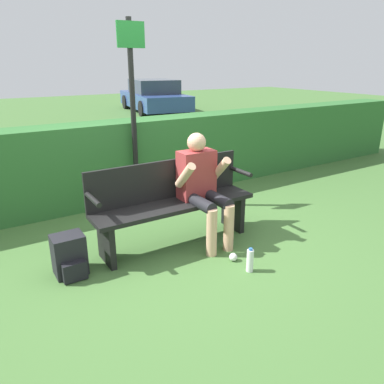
{
  "coord_description": "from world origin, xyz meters",
  "views": [
    {
      "loc": [
        -1.83,
        -3.29,
        1.92
      ],
      "look_at": [
        0.15,
        -0.1,
        0.61
      ],
      "focal_mm": 35.0,
      "sensor_mm": 36.0,
      "label": 1
    }
  ],
  "objects_px": {
    "person_seated": "(202,183)",
    "parked_car": "(154,96)",
    "backpack": "(70,256)",
    "park_bench": "(172,201)",
    "water_bottle": "(250,260)",
    "signpost": "(133,104)"
  },
  "relations": [
    {
      "from": "person_seated",
      "to": "parked_car",
      "type": "bearing_deg",
      "value": 66.12
    },
    {
      "from": "backpack",
      "to": "park_bench",
      "type": "bearing_deg",
      "value": 4.26
    },
    {
      "from": "person_seated",
      "to": "parked_car",
      "type": "height_order",
      "value": "parked_car"
    },
    {
      "from": "person_seated",
      "to": "backpack",
      "type": "height_order",
      "value": "person_seated"
    },
    {
      "from": "parked_car",
      "to": "park_bench",
      "type": "bearing_deg",
      "value": 163.65
    },
    {
      "from": "water_bottle",
      "to": "signpost",
      "type": "relative_size",
      "value": 0.1
    },
    {
      "from": "water_bottle",
      "to": "parked_car",
      "type": "bearing_deg",
      "value": 67.71
    },
    {
      "from": "park_bench",
      "to": "water_bottle",
      "type": "bearing_deg",
      "value": -71.62
    },
    {
      "from": "person_seated",
      "to": "backpack",
      "type": "xyz_separation_m",
      "value": [
        -1.46,
        0.05,
        -0.49
      ]
    },
    {
      "from": "person_seated",
      "to": "signpost",
      "type": "relative_size",
      "value": 0.49
    },
    {
      "from": "park_bench",
      "to": "water_bottle",
      "type": "relative_size",
      "value": 7.41
    },
    {
      "from": "park_bench",
      "to": "parked_car",
      "type": "xyz_separation_m",
      "value": [
        5.07,
        10.65,
        0.1
      ]
    },
    {
      "from": "backpack",
      "to": "parked_car",
      "type": "distance_m",
      "value": 12.42
    },
    {
      "from": "person_seated",
      "to": "water_bottle",
      "type": "height_order",
      "value": "person_seated"
    },
    {
      "from": "backpack",
      "to": "signpost",
      "type": "height_order",
      "value": "signpost"
    },
    {
      "from": "person_seated",
      "to": "water_bottle",
      "type": "relative_size",
      "value": 4.9
    },
    {
      "from": "park_bench",
      "to": "backpack",
      "type": "height_order",
      "value": "park_bench"
    },
    {
      "from": "backpack",
      "to": "parked_car",
      "type": "bearing_deg",
      "value": 59.86
    },
    {
      "from": "water_bottle",
      "to": "person_seated",
      "type": "bearing_deg",
      "value": 91.44
    },
    {
      "from": "park_bench",
      "to": "person_seated",
      "type": "distance_m",
      "value": 0.38
    },
    {
      "from": "water_bottle",
      "to": "signpost",
      "type": "xyz_separation_m",
      "value": [
        -0.18,
        2.23,
        1.29
      ]
    },
    {
      "from": "person_seated",
      "to": "parked_car",
      "type": "distance_m",
      "value": 11.79
    }
  ]
}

